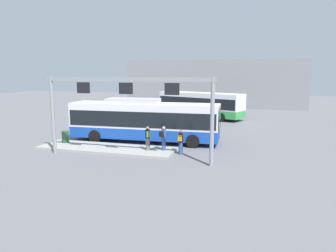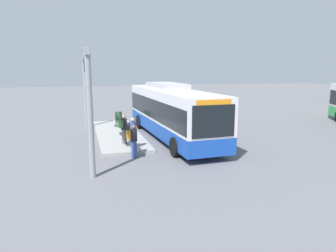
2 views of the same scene
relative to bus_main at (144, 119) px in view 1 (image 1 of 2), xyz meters
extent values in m
plane|color=slate|center=(0.01, 0.00, -1.81)|extent=(120.00, 120.00, 0.00)
cube|color=#9E9E99|center=(-1.70, -3.19, -1.73)|extent=(10.00, 2.80, 0.16)
cube|color=#1947AD|center=(0.01, 0.00, -1.04)|extent=(11.93, 3.06, 0.85)
cube|color=silver|center=(0.01, 0.00, 0.34)|extent=(11.93, 3.06, 1.90)
cube|color=black|center=(0.01, 0.00, 0.14)|extent=(11.70, 3.09, 1.20)
cube|color=black|center=(5.93, 0.28, 0.24)|extent=(0.14, 2.12, 1.50)
cube|color=#B7B7BC|center=(-0.88, -0.04, 1.47)|extent=(4.22, 1.94, 0.36)
cube|color=orange|center=(5.87, 0.28, 1.09)|extent=(0.20, 1.75, 0.28)
cylinder|color=black|center=(4.06, 1.39, -1.31)|extent=(1.01, 0.35, 1.00)
cylinder|color=black|center=(4.17, -1.00, -1.31)|extent=(1.01, 0.35, 1.00)
cylinder|color=black|center=(-3.76, 1.02, -1.31)|extent=(1.01, 0.35, 1.00)
cylinder|color=black|center=(-3.64, -1.37, -1.31)|extent=(1.01, 0.35, 1.00)
cube|color=green|center=(1.81, 14.77, -1.04)|extent=(11.06, 6.53, 0.85)
cube|color=white|center=(1.81, 14.77, 0.34)|extent=(11.06, 6.53, 1.90)
cube|color=black|center=(1.81, 14.77, 0.14)|extent=(10.88, 6.48, 1.20)
cylinder|color=black|center=(5.66, 14.46, -1.31)|extent=(1.04, 0.66, 1.00)
cylinder|color=black|center=(4.74, 12.24, -1.31)|extent=(1.04, 0.66, 1.00)
cylinder|color=black|center=(-0.75, 17.13, -1.31)|extent=(1.04, 0.66, 1.00)
cylinder|color=black|center=(-1.67, 14.92, -1.31)|extent=(1.04, 0.66, 1.00)
cylinder|color=#334C8C|center=(2.51, -2.87, -1.23)|extent=(0.36, 0.36, 0.85)
cylinder|color=#334C8C|center=(2.51, -2.87, -0.50)|extent=(0.44, 0.44, 0.60)
sphere|color=tan|center=(2.51, -2.87, -0.09)|extent=(0.22, 0.22, 0.22)
cube|color=#26262D|center=(2.42, -3.11, -0.47)|extent=(0.33, 0.27, 0.40)
cylinder|color=slate|center=(1.45, -3.20, -1.23)|extent=(0.39, 0.39, 0.85)
cylinder|color=black|center=(1.45, -3.20, -0.50)|extent=(0.47, 0.47, 0.60)
sphere|color=#9E755B|center=(1.45, -3.20, -0.09)|extent=(0.22, 0.22, 0.22)
cube|color=#4C8447|center=(1.60, -3.42, -0.47)|extent=(0.33, 0.30, 0.40)
cylinder|color=#334C8C|center=(3.76, -3.03, -1.39)|extent=(0.29, 0.29, 0.85)
cylinder|color=black|center=(3.76, -3.03, -0.66)|extent=(0.35, 0.35, 0.60)
sphere|color=brown|center=(3.76, -3.03, -0.25)|extent=(0.22, 0.22, 0.22)
cube|color=#BF7F1E|center=(3.77, -3.29, -0.63)|extent=(0.28, 0.19, 0.40)
cylinder|color=gray|center=(-4.61, -5.14, 0.79)|extent=(0.24, 0.24, 5.20)
cylinder|color=gray|center=(6.14, -5.14, 0.79)|extent=(0.24, 0.24, 5.20)
cube|color=gray|center=(0.77, -5.14, 3.24)|extent=(11.14, 0.20, 0.24)
cube|color=black|center=(-2.19, -5.14, 2.69)|extent=(0.90, 0.08, 0.70)
cube|color=black|center=(0.77, -5.14, 2.69)|extent=(0.90, 0.08, 0.70)
cube|color=black|center=(3.72, -5.14, 2.69)|extent=(0.90, 0.08, 0.70)
cube|color=gray|center=(1.47, 30.30, 1.94)|extent=(28.76, 8.00, 7.50)
cylinder|color=#2D5133|center=(-5.43, -2.70, -1.20)|extent=(0.52, 0.52, 0.90)
camera|label=1|loc=(8.62, -22.90, 3.59)|focal=33.20mm
camera|label=2|loc=(18.60, -5.45, 2.62)|focal=32.95mm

